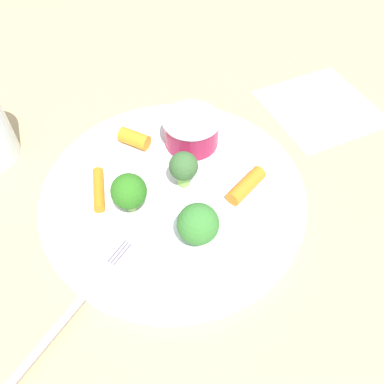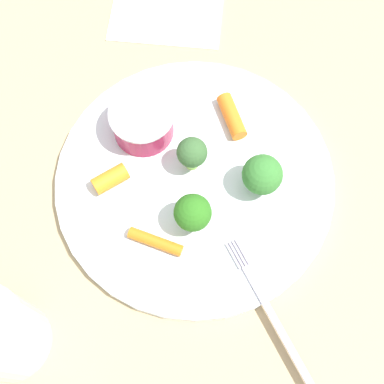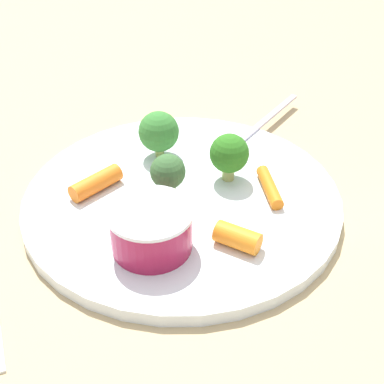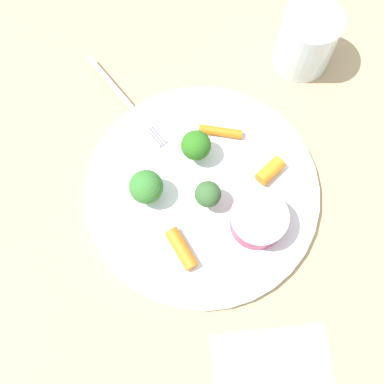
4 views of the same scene
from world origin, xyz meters
name	(u,v)px [view 4 (image 4 of 4)]	position (x,y,z in m)	size (l,w,h in m)	color
ground_plane	(202,193)	(0.00, 0.00, 0.00)	(2.40, 2.40, 0.00)	tan
plate	(202,192)	(0.00, 0.00, 0.01)	(0.29, 0.29, 0.01)	white
sauce_cup	(258,220)	(-0.03, -0.07, 0.03)	(0.07, 0.07, 0.04)	maroon
broccoli_floret_0	(208,195)	(-0.01, -0.01, 0.04)	(0.03, 0.03, 0.04)	#8EC656
broccoli_floret_1	(196,146)	(0.05, 0.02, 0.04)	(0.04, 0.04, 0.05)	#97AF60
broccoli_floret_2	(146,187)	(-0.02, 0.06, 0.04)	(0.04, 0.04, 0.05)	#92B258
carrot_stick_0	(270,171)	(0.04, -0.08, 0.02)	(0.02, 0.02, 0.04)	orange
carrot_stick_1	(181,249)	(-0.08, 0.01, 0.02)	(0.02, 0.02, 0.05)	orange
carrot_stick_2	(220,132)	(0.08, -0.01, 0.02)	(0.01, 0.01, 0.05)	orange
fork	(127,102)	(0.10, 0.12, 0.01)	(0.11, 0.13, 0.00)	#B6ABBF
drinking_glass	(307,40)	(0.21, -0.10, 0.04)	(0.08, 0.08, 0.09)	silver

